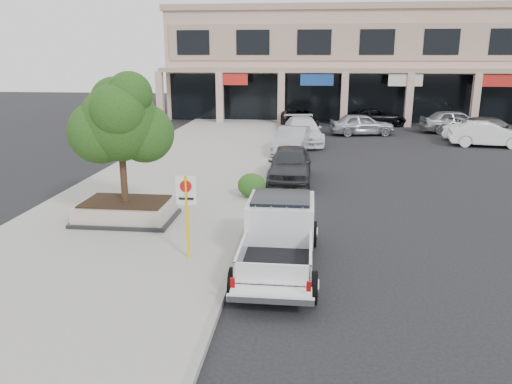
# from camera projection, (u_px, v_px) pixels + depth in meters

# --- Properties ---
(ground) EXTENTS (120.00, 120.00, 0.00)m
(ground) POSITION_uv_depth(u_px,v_px,m) (293.00, 251.00, 14.44)
(ground) COLOR black
(ground) RESTS_ON ground
(sidewalk) EXTENTS (8.00, 52.00, 0.15)m
(sidewalk) POSITION_uv_depth(u_px,v_px,m) (166.00, 190.00, 20.75)
(sidewalk) COLOR gray
(sidewalk) RESTS_ON ground
(curb) EXTENTS (0.20, 52.00, 0.15)m
(curb) POSITION_uv_depth(u_px,v_px,m) (261.00, 192.00, 20.33)
(curb) COLOR gray
(curb) RESTS_ON ground
(strip_mall) EXTENTS (40.55, 12.43, 9.50)m
(strip_mall) POSITION_uv_depth(u_px,v_px,m) (397.00, 63.00, 44.86)
(strip_mall) COLOR tan
(strip_mall) RESTS_ON ground
(planter) EXTENTS (3.20, 2.20, 0.68)m
(planter) POSITION_uv_depth(u_px,v_px,m) (126.00, 211.00, 16.63)
(planter) COLOR black
(planter) RESTS_ON sidewalk
(planter_tree) EXTENTS (2.90, 2.55, 4.00)m
(planter_tree) POSITION_uv_depth(u_px,v_px,m) (126.00, 122.00, 15.99)
(planter_tree) COLOR #2F2112
(planter_tree) RESTS_ON planter
(no_parking_sign) EXTENTS (0.55, 0.09, 2.30)m
(no_parking_sign) POSITION_uv_depth(u_px,v_px,m) (187.00, 206.00, 13.23)
(no_parking_sign) COLOR yellow
(no_parking_sign) RESTS_ON sidewalk
(hedge) EXTENTS (1.10, 0.99, 0.93)m
(hedge) POSITION_uv_depth(u_px,v_px,m) (252.00, 185.00, 19.31)
(hedge) COLOR #194313
(hedge) RESTS_ON sidewalk
(pickup_truck) EXTENTS (2.03, 5.48, 1.72)m
(pickup_truck) POSITION_uv_depth(u_px,v_px,m) (279.00, 238.00, 13.05)
(pickup_truck) COLOR silver
(pickup_truck) RESTS_ON ground
(curb_car_a) EXTENTS (1.88, 4.64, 1.58)m
(curb_car_a) POSITION_uv_depth(u_px,v_px,m) (290.00, 164.00, 22.27)
(curb_car_a) COLOR #2A2C2E
(curb_car_a) RESTS_ON ground
(curb_car_b) EXTENTS (2.22, 4.82, 1.53)m
(curb_car_b) POSITION_uv_depth(u_px,v_px,m) (292.00, 141.00, 28.38)
(curb_car_b) COLOR #9A9BA1
(curb_car_b) RESTS_ON ground
(curb_car_c) EXTENTS (2.97, 5.85, 1.63)m
(curb_car_c) POSITION_uv_depth(u_px,v_px,m) (302.00, 131.00, 31.83)
(curb_car_c) COLOR white
(curb_car_c) RESTS_ON ground
(curb_car_d) EXTENTS (3.12, 5.86, 1.57)m
(curb_car_d) POSITION_uv_depth(u_px,v_px,m) (299.00, 119.00, 37.77)
(curb_car_d) COLOR black
(curb_car_d) RESTS_ON ground
(lot_car_a) EXTENTS (4.74, 2.60, 1.53)m
(lot_car_a) POSITION_uv_depth(u_px,v_px,m) (362.00, 124.00, 35.19)
(lot_car_a) COLOR #A1A3A9
(lot_car_a) RESTS_ON ground
(lot_car_b) EXTENTS (4.71, 2.17, 1.50)m
(lot_car_b) POSITION_uv_depth(u_px,v_px,m) (488.00, 134.00, 30.77)
(lot_car_b) COLOR white
(lot_car_b) RESTS_ON ground
(lot_car_c) EXTENTS (5.54, 3.15, 1.51)m
(lot_car_c) POSITION_uv_depth(u_px,v_px,m) (491.00, 129.00, 33.12)
(lot_car_c) COLOR #2D2F32
(lot_car_c) RESTS_ON ground
(lot_car_d) EXTENTS (5.44, 3.60, 1.39)m
(lot_car_d) POSITION_uv_depth(u_px,v_px,m) (376.00, 117.00, 39.72)
(lot_car_d) COLOR black
(lot_car_d) RESTS_ON ground
(lot_car_e) EXTENTS (5.10, 2.47, 1.68)m
(lot_car_e) POSITION_uv_depth(u_px,v_px,m) (455.00, 121.00, 36.10)
(lot_car_e) COLOR gray
(lot_car_e) RESTS_ON ground
(lot_car_f) EXTENTS (4.31, 3.22, 1.36)m
(lot_car_f) POSITION_uv_depth(u_px,v_px,m) (478.00, 132.00, 32.26)
(lot_car_f) COLOR white
(lot_car_f) RESTS_ON ground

